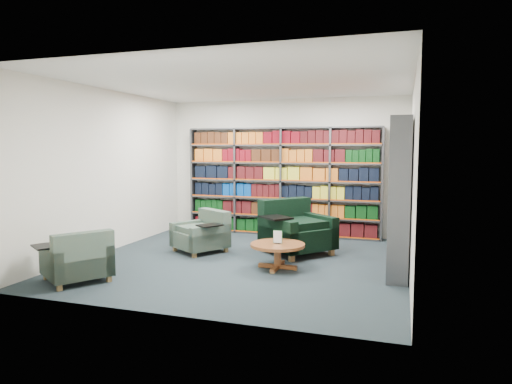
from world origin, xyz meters
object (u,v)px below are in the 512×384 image
(chair_teal_left, at_px, (204,235))
(chair_green_right, at_px, (294,231))
(coffee_table, at_px, (278,249))
(chair_teal_front, at_px, (78,261))

(chair_teal_left, distance_m, chair_green_right, 1.57)
(chair_teal_left, xyz_separation_m, coffee_table, (1.54, -0.74, 0.02))
(chair_teal_left, bearing_deg, chair_teal_front, -110.64)
(chair_teal_left, height_order, chair_green_right, chair_green_right)
(chair_green_right, xyz_separation_m, chair_teal_front, (-2.35, -2.60, -0.08))
(coffee_table, bearing_deg, chair_green_right, 90.87)
(chair_teal_front, relative_size, coffee_table, 1.33)
(chair_teal_left, relative_size, chair_teal_front, 1.00)
(chair_teal_left, relative_size, chair_green_right, 0.76)
(chair_green_right, bearing_deg, coffee_table, -89.13)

